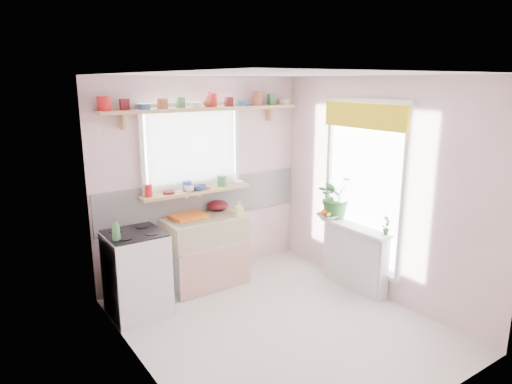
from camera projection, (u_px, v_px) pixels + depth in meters
room at (281, 173)px, 5.42m from camera, size 3.20×3.20×3.20m
sink_unit at (205, 251)px, 5.54m from camera, size 0.95×0.65×1.11m
cooker at (137, 273)px, 4.82m from camera, size 0.58×0.58×0.93m
radiator_ledge at (355, 256)px, 5.47m from camera, size 0.22×0.95×0.78m
windowsill at (196, 191)px, 5.52m from camera, size 1.40×0.22×0.04m
pine_shelf at (206, 109)px, 5.37m from camera, size 2.52×0.24×0.04m
shelf_crockery at (202, 103)px, 5.33m from camera, size 2.47×0.11×0.12m
sill_crockery at (192, 186)px, 5.48m from camera, size 1.35×0.11×0.12m
dish_tray at (189, 216)px, 5.43m from camera, size 0.41×0.32×0.04m
colander at (218, 205)px, 5.76m from camera, size 0.37×0.37×0.13m
jade_plant at (336, 196)px, 5.66m from camera, size 0.50×0.44×0.54m
fruit_bowl at (328, 216)px, 5.65m from camera, size 0.27×0.27×0.06m
herb_pot at (386, 225)px, 5.05m from camera, size 0.14×0.12×0.23m
soap_bottle_sink at (239, 209)px, 5.47m from camera, size 0.10×0.10×0.19m
sill_cup at (189, 188)px, 5.39m from camera, size 0.14×0.14×0.09m
sill_bowl at (199, 188)px, 5.49m from camera, size 0.24×0.24×0.06m
shelf_vase at (209, 100)px, 5.44m from camera, size 0.17×0.17×0.17m
cooker_bottle at (116, 229)px, 4.46m from camera, size 0.11×0.11×0.22m
fruit at (328, 212)px, 5.64m from camera, size 0.20×0.14×0.10m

